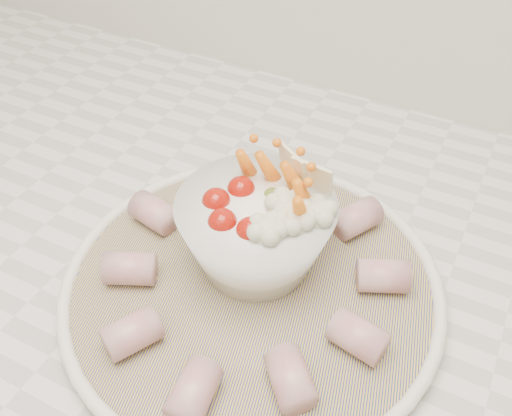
% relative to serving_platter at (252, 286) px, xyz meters
% --- Properties ---
extents(serving_platter, '(0.42, 0.42, 0.02)m').
position_rel_serving_platter_xyz_m(serving_platter, '(0.00, 0.00, 0.00)').
color(serving_platter, navy).
rests_on(serving_platter, kitchen_counter).
extents(veggie_bowl, '(0.14, 0.14, 0.11)m').
position_rel_serving_platter_xyz_m(veggie_bowl, '(-0.01, 0.03, 0.05)').
color(veggie_bowl, white).
rests_on(veggie_bowl, serving_platter).
extents(cured_meat_rolls, '(0.28, 0.28, 0.03)m').
position_rel_serving_platter_xyz_m(cured_meat_rolls, '(-0.00, 0.00, 0.02)').
color(cured_meat_rolls, '#AB4E5B').
rests_on(cured_meat_rolls, serving_platter).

